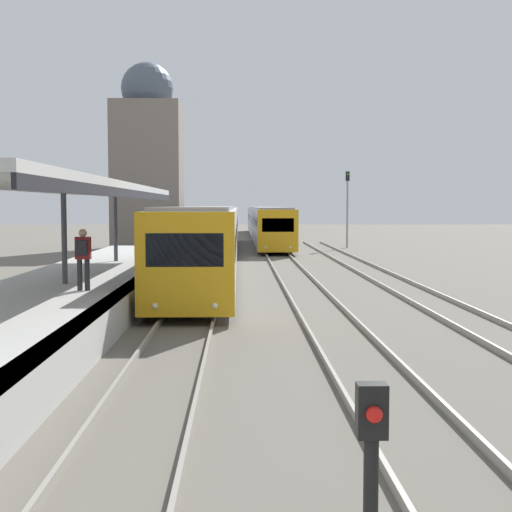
{
  "coord_description": "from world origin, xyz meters",
  "views": [
    {
      "loc": [
        1.4,
        -1.05,
        3.17
      ],
      "look_at": [
        1.92,
        20.35,
        1.66
      ],
      "focal_mm": 50.0,
      "sensor_mm": 36.0,
      "label": 1
    }
  ],
  "objects_px": {
    "train_near": "(215,230)",
    "train_far": "(264,221)",
    "signal_mast_far": "(347,201)",
    "person_on_platform": "(83,254)",
    "signal_post_near": "(371,499)"
  },
  "relations": [
    {
      "from": "train_near",
      "to": "train_far",
      "type": "relative_size",
      "value": 1.0
    },
    {
      "from": "train_far",
      "to": "signal_mast_far",
      "type": "bearing_deg",
      "value": -67.86
    },
    {
      "from": "train_near",
      "to": "person_on_platform",
      "type": "bearing_deg",
      "value": -97.0
    },
    {
      "from": "train_far",
      "to": "signal_post_near",
      "type": "distance_m",
      "value": 63.04
    },
    {
      "from": "person_on_platform",
      "to": "train_far",
      "type": "relative_size",
      "value": 0.04
    },
    {
      "from": "train_near",
      "to": "signal_mast_far",
      "type": "bearing_deg",
      "value": 50.69
    },
    {
      "from": "person_on_platform",
      "to": "train_near",
      "type": "distance_m",
      "value": 22.82
    },
    {
      "from": "person_on_platform",
      "to": "train_far",
      "type": "height_order",
      "value": "train_far"
    },
    {
      "from": "train_near",
      "to": "signal_post_near",
      "type": "relative_size",
      "value": 23.24
    },
    {
      "from": "train_far",
      "to": "signal_mast_far",
      "type": "xyz_separation_m",
      "value": [
        5.73,
        -14.09,
        1.86
      ]
    },
    {
      "from": "train_near",
      "to": "train_far",
      "type": "bearing_deg",
      "value": 81.52
    },
    {
      "from": "train_far",
      "to": "signal_post_near",
      "type": "bearing_deg",
      "value": -91.43
    },
    {
      "from": "person_on_platform",
      "to": "train_near",
      "type": "xyz_separation_m",
      "value": [
        2.78,
        22.65,
        -0.14
      ]
    },
    {
      "from": "signal_post_near",
      "to": "signal_mast_far",
      "type": "bearing_deg",
      "value": 81.51
    },
    {
      "from": "person_on_platform",
      "to": "train_far",
      "type": "xyz_separation_m",
      "value": [
        6.62,
        48.43,
        -0.18
      ]
    }
  ]
}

